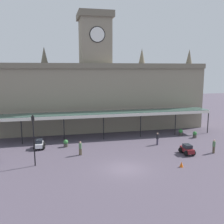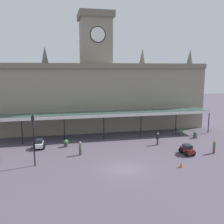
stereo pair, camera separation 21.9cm
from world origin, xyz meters
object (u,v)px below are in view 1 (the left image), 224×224
pedestrian_crossing_forecourt (157,138)px  pedestrian_near_entrance (80,148)px  car_maroon_sedan (187,150)px  traffic_cone (182,164)px  planter_by_canopy (181,132)px  victorian_lamppost (34,135)px  car_white_sedan (39,145)px  pedestrian_beside_cars (214,146)px  planter_near_kerb (195,134)px  planter_forecourt_centre (66,143)px

pedestrian_crossing_forecourt → pedestrian_near_entrance: 10.73m
car_maroon_sedan → traffic_cone: (-2.63, -3.65, -0.21)m
traffic_cone → planter_by_canopy: size_ratio=0.61×
pedestrian_crossing_forecourt → car_maroon_sedan: bearing=-65.4°
car_maroon_sedan → victorian_lamppost: (-17.58, 0.08, 2.87)m
car_white_sedan → pedestrian_beside_cars: pedestrian_beside_cars is taller
car_white_sedan → pedestrian_near_entrance: pedestrian_near_entrance is taller
car_white_sedan → victorian_lamppost: 6.71m
car_maroon_sedan → pedestrian_crossing_forecourt: size_ratio=1.23×
pedestrian_beside_cars → pedestrian_near_entrance: same height
victorian_lamppost → planter_near_kerb: size_ratio=5.72×
planter_by_canopy → victorian_lamppost: bearing=-158.9°
planter_near_kerb → planter_forecourt_centre: bearing=-179.0°
car_white_sedan → planter_by_canopy: bearing=5.6°
traffic_cone → pedestrian_near_entrance: bearing=148.5°
pedestrian_beside_cars → planter_by_canopy: (0.09, 8.56, -0.42)m
pedestrian_crossing_forecourt → planter_near_kerb: bearing=17.1°
pedestrian_near_entrance → planter_near_kerb: size_ratio=1.74×
planter_near_kerb → planter_by_canopy: bearing=128.6°
pedestrian_near_entrance → traffic_cone: 11.66m
car_white_sedan → victorian_lamppost: bearing=-91.2°
victorian_lamppost → planter_forecourt_centre: bearing=60.0°
pedestrian_beside_cars → planter_by_canopy: pedestrian_beside_cars is taller
victorian_lamppost → planter_by_canopy: (21.02, 8.11, -2.88)m
pedestrian_near_entrance → planter_forecourt_centre: (-1.54, 3.67, -0.42)m
car_maroon_sedan → planter_by_canopy: (3.44, 8.18, -0.01)m
car_white_sedan → planter_forecourt_centre: size_ratio=2.16×
car_white_sedan → pedestrian_crossing_forecourt: pedestrian_crossing_forecourt is taller
car_maroon_sedan → planter_forecourt_centre: (-14.10, 6.11, -0.01)m
traffic_cone → planter_by_canopy: 13.30m
pedestrian_beside_cars → victorian_lamppost: bearing=178.8°
victorian_lamppost → planter_by_canopy: 22.72m
pedestrian_crossing_forecourt → victorian_lamppost: size_ratio=0.30×
car_white_sedan → planter_near_kerb: 22.27m
pedestrian_beside_cars → pedestrian_near_entrance: (-15.91, 2.82, 0.00)m
victorian_lamppost → pedestrian_near_entrance: bearing=25.3°
pedestrian_near_entrance → traffic_cone: pedestrian_near_entrance is taller
car_maroon_sedan → planter_by_canopy: size_ratio=2.14×
pedestrian_beside_cars → traffic_cone: size_ratio=2.83×
victorian_lamppost → pedestrian_crossing_forecourt: bearing=15.3°
victorian_lamppost → traffic_cone: (14.95, -3.72, -3.07)m
pedestrian_crossing_forecourt → car_white_sedan: bearing=173.4°
pedestrian_near_entrance → traffic_cone: size_ratio=2.83×
victorian_lamppost → planter_forecourt_centre: (3.48, 6.04, -2.88)m
pedestrian_beside_cars → pedestrian_near_entrance: 16.16m
car_white_sedan → pedestrian_near_entrance: (4.89, -3.69, 0.41)m
car_maroon_sedan → pedestrian_beside_cars: bearing=-6.4°
victorian_lamppost → planter_by_canopy: size_ratio=5.72×
car_white_sedan → pedestrian_beside_cars: bearing=-17.4°
pedestrian_near_entrance → pedestrian_beside_cars: bearing=-10.1°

